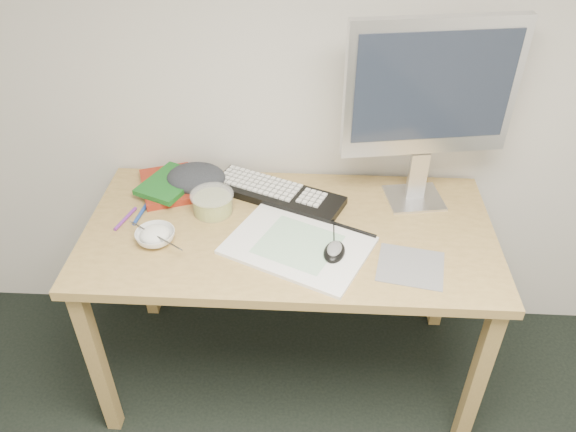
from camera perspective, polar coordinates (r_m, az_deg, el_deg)
name	(u,v)px	position (r m, az deg, el deg)	size (l,w,h in m)	color
desk	(289,247)	(1.97, 0.11, -3.14)	(1.40, 0.70, 0.75)	tan
mousepad	(411,266)	(1.81, 12.35, -5.02)	(0.20, 0.18, 0.00)	gray
sketchpad	(298,245)	(1.84, 1.03, -3.01)	(0.44, 0.32, 0.01)	white
keyboard	(277,194)	(2.06, -1.08, 2.25)	(0.49, 0.16, 0.03)	black
monitor	(431,94)	(1.91, 14.32, 11.93)	(0.57, 0.21, 0.66)	silver
mouse	(334,249)	(1.79, 4.75, -3.36)	(0.07, 0.11, 0.04)	black
rice_bowl	(155,237)	(1.90, -13.31, -2.05)	(0.13, 0.13, 0.04)	white
chopsticks	(155,235)	(1.87, -13.33, -1.93)	(0.02, 0.02, 0.24)	silver
fruit_tub	(213,203)	(1.99, -7.67, 1.33)	(0.15, 0.15, 0.07)	#E7BF51
book_red	(169,186)	(2.16, -12.02, 3.04)	(0.19, 0.25, 0.03)	maroon
book_green	(170,183)	(2.13, -11.93, 3.30)	(0.16, 0.23, 0.02)	#165A1C
cloth_lump	(196,178)	(2.13, -9.33, 3.80)	(0.18, 0.15, 0.08)	#282A30
pencil_pink	(283,218)	(1.96, -0.50, -0.21)	(0.01, 0.01, 0.19)	#D16885
pencil_tan	(288,227)	(1.92, 0.01, -1.15)	(0.01, 0.01, 0.18)	tan
pencil_black	(303,218)	(1.96, 1.54, -0.20)	(0.01, 0.01, 0.16)	black
marker_blue	(142,212)	(2.05, -14.63, 0.41)	(0.01, 0.01, 0.14)	navy
marker_orange	(154,199)	(2.11, -13.43, 1.71)	(0.01, 0.01, 0.12)	orange
marker_purple	(125,219)	(2.04, -16.19, -0.25)	(0.01, 0.01, 0.13)	#6D2791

